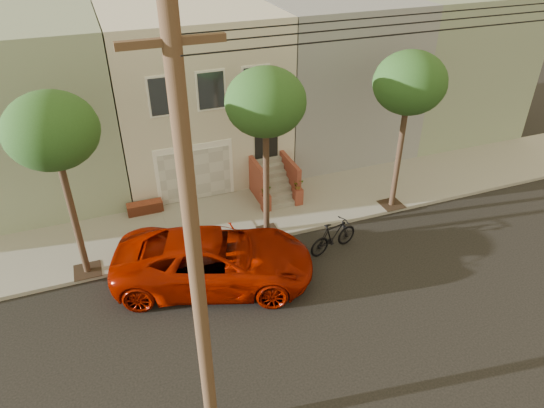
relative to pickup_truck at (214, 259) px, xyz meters
name	(u,v)px	position (x,y,z in m)	size (l,w,h in m)	color
ground	(280,310)	(1.50, -2.04, -0.90)	(90.00, 90.00, 0.00)	black
sidewalk	(231,219)	(1.50, 3.31, -0.82)	(40.00, 3.70, 0.15)	#9B988D
house_row	(190,86)	(1.50, 9.15, 2.75)	(33.10, 11.70, 7.00)	#BDB5A1
tree_left	(52,132)	(-4.00, 1.86, 4.36)	(2.70, 2.57, 6.30)	#2D2116
tree_mid	(266,103)	(2.50, 1.86, 4.36)	(2.70, 2.57, 6.30)	#2D2116
tree_right	(410,84)	(8.00, 1.86, 4.36)	(2.70, 2.57, 6.30)	#2D2116
pickup_truck	(214,259)	(0.00, 0.00, 0.00)	(2.98, 6.46, 1.80)	#8D1100
motorcycle	(334,236)	(4.43, 0.13, -0.28)	(0.58, 2.07, 1.24)	black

